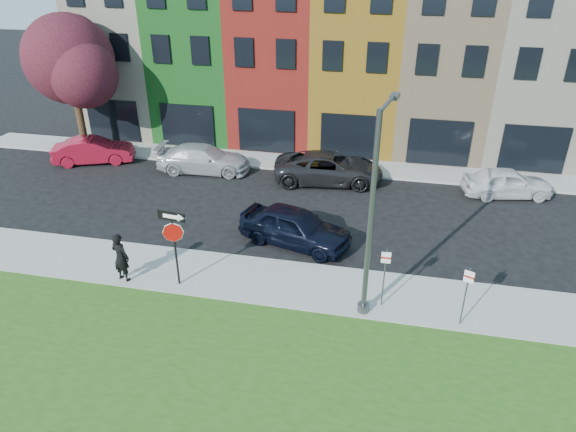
% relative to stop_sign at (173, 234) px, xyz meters
% --- Properties ---
extents(ground, '(120.00, 120.00, 0.00)m').
position_rel_stop_sign_xyz_m(ground, '(4.84, -2.11, -2.26)').
color(ground, black).
rests_on(ground, ground).
extents(sidewalk_near, '(40.00, 3.00, 0.12)m').
position_rel_stop_sign_xyz_m(sidewalk_near, '(6.84, 0.89, -2.20)').
color(sidewalk_near, '#989690').
rests_on(sidewalk_near, ground).
extents(sidewalk_far, '(40.00, 2.40, 0.12)m').
position_rel_stop_sign_xyz_m(sidewalk_far, '(1.84, 12.89, -2.20)').
color(sidewalk_far, '#989690').
rests_on(sidewalk_far, ground).
extents(rowhouse_block, '(30.00, 10.12, 10.00)m').
position_rel_stop_sign_xyz_m(rowhouse_block, '(2.34, 19.08, 2.73)').
color(rowhouse_block, beige).
rests_on(rowhouse_block, ground).
extents(stop_sign, '(1.05, 0.15, 3.01)m').
position_rel_stop_sign_xyz_m(stop_sign, '(0.00, 0.00, 0.00)').
color(stop_sign, black).
rests_on(stop_sign, sidewalk_near).
extents(man, '(0.93, 0.80, 1.95)m').
position_rel_stop_sign_xyz_m(man, '(-2.14, -0.16, -1.17)').
color(man, black).
rests_on(man, sidewalk_near).
extents(sedan_near, '(4.51, 5.85, 1.64)m').
position_rel_stop_sign_xyz_m(sedan_near, '(3.62, 3.96, -1.44)').
color(sedan_near, black).
rests_on(sedan_near, ground).
extents(parked_car_red, '(4.60, 5.57, 1.49)m').
position_rel_stop_sign_xyz_m(parked_car_red, '(-9.69, 10.64, -1.52)').
color(parked_car_red, maroon).
rests_on(parked_car_red, ground).
extents(parked_car_silver, '(3.03, 5.56, 1.50)m').
position_rel_stop_sign_xyz_m(parked_car_silver, '(-2.96, 10.73, -1.51)').
color(parked_car_silver, '#B1B0B5').
rests_on(parked_car_silver, ground).
extents(parked_car_dark, '(4.01, 6.38, 1.60)m').
position_rel_stop_sign_xyz_m(parked_car_dark, '(4.09, 10.72, -1.46)').
color(parked_car_dark, black).
rests_on(parked_car_dark, ground).
extents(parked_car_white, '(3.38, 5.00, 1.48)m').
position_rel_stop_sign_xyz_m(parked_car_white, '(13.14, 10.83, -1.52)').
color(parked_car_white, silver).
rests_on(parked_car_white, ground).
extents(street_lamp, '(0.73, 2.56, 7.11)m').
position_rel_stop_sign_xyz_m(street_lamp, '(6.88, 0.02, 1.44)').
color(street_lamp, '#4E5054').
rests_on(street_lamp, sidewalk_near).
extents(parking_sign_a, '(0.32, 0.09, 2.29)m').
position_rel_stop_sign_xyz_m(parking_sign_a, '(7.44, 0.27, -0.72)').
color(parking_sign_a, '#4E5054').
rests_on(parking_sign_a, sidewalk_near).
extents(parking_sign_b, '(0.30, 0.16, 2.20)m').
position_rel_stop_sign_xyz_m(parking_sign_b, '(10.06, -0.22, -0.77)').
color(parking_sign_b, '#4E5054').
rests_on(parking_sign_b, sidewalk_near).
extents(tree_purple, '(6.04, 5.29, 8.00)m').
position_rel_stop_sign_xyz_m(tree_purple, '(-11.05, 12.14, 3.21)').
color(tree_purple, '#301F10').
rests_on(tree_purple, sidewalk_far).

